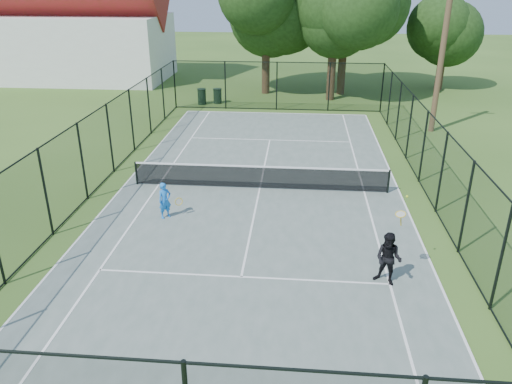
# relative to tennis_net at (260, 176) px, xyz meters

# --- Properties ---
(ground) EXTENTS (120.00, 120.00, 0.00)m
(ground) POSITION_rel_tennis_net_xyz_m (0.00, 0.00, -0.58)
(ground) COLOR #35551D
(tennis_court) EXTENTS (11.00, 24.00, 0.06)m
(tennis_court) POSITION_rel_tennis_net_xyz_m (0.00, 0.00, -0.55)
(tennis_court) COLOR #59695F
(tennis_court) RESTS_ON ground
(tennis_net) EXTENTS (10.08, 0.08, 0.95)m
(tennis_net) POSITION_rel_tennis_net_xyz_m (0.00, 0.00, 0.00)
(tennis_net) COLOR black
(tennis_net) RESTS_ON tennis_court
(fence) EXTENTS (13.10, 26.10, 3.00)m
(fence) POSITION_rel_tennis_net_xyz_m (0.00, 0.00, 0.92)
(fence) COLOR black
(fence) RESTS_ON ground
(tree_near_left) EXTENTS (7.44, 7.44, 9.70)m
(tree_near_left) POSITION_rel_tennis_net_xyz_m (-1.03, 17.83, 5.39)
(tree_near_left) COLOR #332114
(tree_near_left) RESTS_ON ground
(tree_near_mid) EXTENTS (6.94, 6.94, 9.07)m
(tree_near_mid) POSITION_rel_tennis_net_xyz_m (3.53, 16.18, 5.01)
(tree_near_mid) COLOR #332114
(tree_near_mid) RESTS_ON ground
(tree_near_right) EXTENTS (6.88, 6.88, 9.49)m
(tree_near_right) POSITION_rel_tennis_net_xyz_m (4.36, 18.05, 5.46)
(tree_near_right) COLOR #332114
(tree_near_right) RESTS_ON ground
(tree_far_right) EXTENTS (4.71, 4.71, 6.23)m
(tree_far_right) POSITION_rel_tennis_net_xyz_m (11.77, 20.32, 3.27)
(tree_far_right) COLOR #332114
(tree_far_right) RESTS_ON ground
(building) EXTENTS (15.30, 8.15, 11.87)m
(building) POSITION_rel_tennis_net_xyz_m (-17.00, 22.00, 4.35)
(building) COLOR silver
(building) RESTS_ON ground
(trash_bin_left) EXTENTS (0.58, 0.58, 1.03)m
(trash_bin_left) POSITION_rel_tennis_net_xyz_m (-4.99, 14.04, -0.06)
(trash_bin_left) COLOR black
(trash_bin_left) RESTS_ON ground
(trash_bin_right) EXTENTS (0.58, 0.58, 0.98)m
(trash_bin_right) POSITION_rel_tennis_net_xyz_m (-4.01, 14.43, -0.08)
(trash_bin_right) COLOR black
(trash_bin_right) RESTS_ON ground
(utility_pole) EXTENTS (1.40, 0.30, 7.69)m
(utility_pole) POSITION_rel_tennis_net_xyz_m (8.71, 9.00, 3.33)
(utility_pole) COLOR #4C3823
(utility_pole) RESTS_ON ground
(player_blue) EXTENTS (0.86, 0.55, 1.29)m
(player_blue) POSITION_rel_tennis_net_xyz_m (-3.06, -2.87, 0.12)
(player_blue) COLOR blue
(player_blue) RESTS_ON tennis_court
(player_black) EXTENTS (0.93, 1.14, 2.36)m
(player_black) POSITION_rel_tennis_net_xyz_m (4.00, -6.34, 0.25)
(player_black) COLOR black
(player_black) RESTS_ON tennis_court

